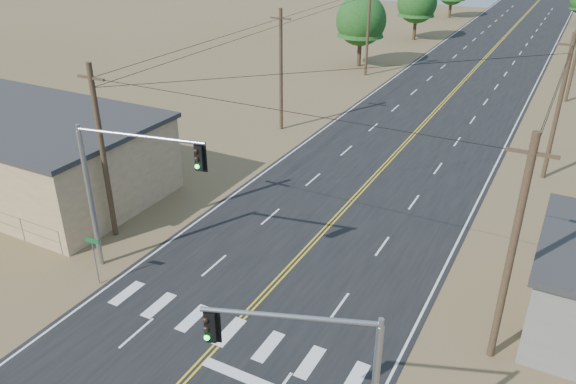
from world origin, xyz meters
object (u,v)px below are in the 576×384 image
Objects in this scene: building_left at (14,150)px; street_sign at (94,254)px; signal_mast_left at (120,178)px; signal_mast_right at (325,374)px.

building_left is 14.52m from street_sign.
signal_mast_left is at bearing -17.11° from building_left.
signal_mast_left is 1.16× the size of signal_mast_right.
signal_mast_left reaches higher than street_sign.
building_left is 14.81m from signal_mast_left.
street_sign is (-14.41, 4.53, -2.77)m from signal_mast_right.
building_left is 2.56× the size of signal_mast_left.
street_sign is at bearing -123.01° from signal_mast_left.
signal_mast_right is at bearing -20.86° from building_left.
signal_mast_left reaches higher than signal_mast_right.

